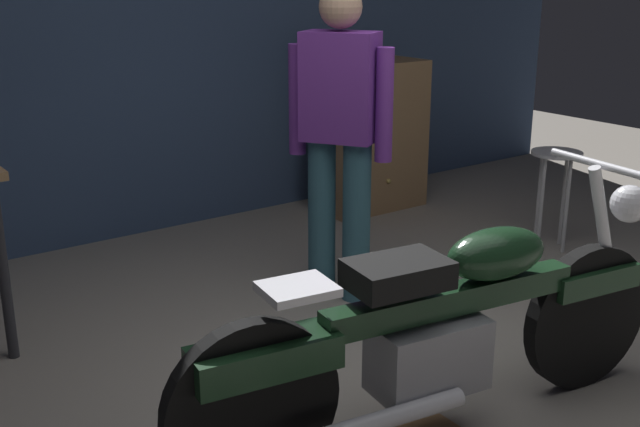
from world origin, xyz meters
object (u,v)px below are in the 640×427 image
object	(u,v)px
person_standing	(340,132)
wooden_dresser	(370,136)
motorcycle	(444,326)
shop_stool	(555,173)

from	to	relation	value
person_standing	wooden_dresser	distance (m)	1.76
motorcycle	person_standing	distance (m)	1.46
person_standing	wooden_dresser	size ratio (longest dim) A/B	1.52
motorcycle	person_standing	size ratio (longest dim) A/B	1.30
motorcycle	wooden_dresser	bearing A→B (deg)	64.13
wooden_dresser	motorcycle	bearing A→B (deg)	-124.20
person_standing	shop_stool	bearing A→B (deg)	-129.08
motorcycle	wooden_dresser	size ratio (longest dim) A/B	1.98
person_standing	shop_stool	distance (m)	1.65
motorcycle	shop_stool	size ratio (longest dim) A/B	3.40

